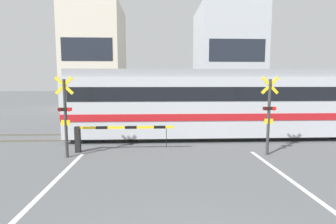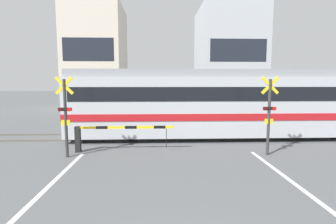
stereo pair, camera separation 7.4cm
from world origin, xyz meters
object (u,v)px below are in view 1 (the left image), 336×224
crossing_barrier_far (205,115)px  crossing_signal_left (65,113)px  crossing_signal_right (269,112)px  crossing_barrier_near (104,133)px  commuter_train (230,101)px  pedestrian (157,108)px

crossing_barrier_far → crossing_signal_left: (-6.38, -6.27, 0.90)m
crossing_barrier_far → crossing_signal_left: bearing=-135.5°
crossing_barrier_far → crossing_signal_right: (1.26, -6.27, 0.90)m
crossing_barrier_near → crossing_barrier_far: 7.56m
commuter_train → crossing_signal_right: (0.53, -3.45, -0.15)m
crossing_signal_right → pedestrian: bearing=118.3°
crossing_barrier_far → pedestrian: bearing=151.4°
crossing_barrier_near → crossing_signal_left: crossing_signal_left is taller
commuter_train → crossing_barrier_far: (-0.73, 2.82, -1.05)m
crossing_barrier_near → crossing_barrier_far: (5.12, 5.56, 0.00)m
crossing_barrier_far → pedestrian: pedestrian is taller
commuter_train → pedestrian: (-3.72, 4.45, -0.77)m
crossing_barrier_far → commuter_train: bearing=-75.5°
commuter_train → crossing_barrier_near: commuter_train is taller
crossing_signal_right → pedestrian: size_ratio=1.69×
crossing_barrier_near → crossing_signal_right: 6.48m
commuter_train → crossing_barrier_far: bearing=104.5°
commuter_train → pedestrian: commuter_train is taller
commuter_train → crossing_barrier_near: size_ratio=4.06×
crossing_barrier_near → crossing_signal_left: (-1.26, -0.70, 0.90)m
commuter_train → crossing_signal_left: size_ratio=5.32×
crossing_signal_right → pedestrian: crossing_signal_right is taller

